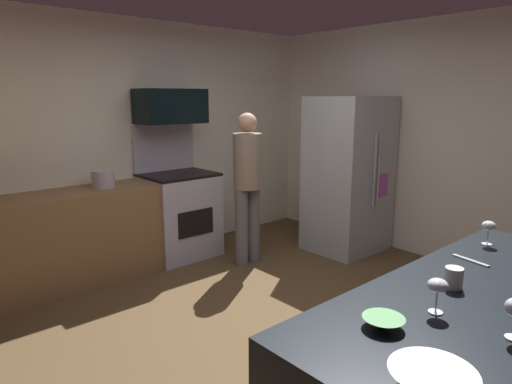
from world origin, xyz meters
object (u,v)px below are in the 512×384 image
Objects in this scene: refrigerator at (348,175)px; wine_glass_mid at (489,227)px; mixing_bowl_large at (383,322)px; wine_glass_extra at (438,287)px; mixing_bowl_small at (432,383)px; person_cook at (247,181)px; microwave at (171,106)px; mug_coffee at (454,278)px; stock_pot at (103,179)px; oven_range at (179,211)px.

wine_glass_mid is (-1.42, -2.11, 0.12)m from refrigerator.
refrigerator is 3.56m from mixing_bowl_large.
mixing_bowl_small is at bearing -154.29° from wine_glass_extra.
person_cook is 9.77× the size of mixing_bowl_large.
wine_glass_extra is at bearing -115.39° from person_cook.
wine_glass_mid is 0.99× the size of wine_glass_extra.
mixing_bowl_small is (-1.39, -3.77, -0.74)m from microwave.
wine_glass_extra reaches higher than mug_coffee.
refrigerator reaches higher than stock_pot.
person_cook is (-1.20, 0.40, 0.02)m from refrigerator.
refrigerator is at bearing -36.75° from microwave.
microwave is 2.79× the size of mixing_bowl_small.
person_cook is (0.41, -0.71, 0.40)m from oven_range.
person_cook is 1.45m from stock_pot.
stock_pot reaches higher than mixing_bowl_small.
wine_glass_mid is 3.39m from stock_pot.
mixing_bowl_large is at bearing 53.07° from mixing_bowl_small.
person_cook is 7.33× the size of stock_pot.
mug_coffee is (0.30, 0.07, -0.07)m from wine_glass_extra.
mug_coffee reaches higher than mixing_bowl_large.
mixing_bowl_small is (-3.00, -2.57, 0.05)m from refrigerator.
mug_coffee is at bearing -85.56° from stock_pot.
mug_coffee is at bearing 12.66° from wine_glass_extra.
oven_range reaches higher than wine_glass_mid.
microwave is 1.18m from person_cook.
person_cook is 3.48m from mixing_bowl_small.
refrigerator reaches higher than mixing_bowl_small.
refrigerator is 10.75× the size of mixing_bowl_large.
microwave is 3.58m from mug_coffee.
refrigerator is 6.74× the size of mixing_bowl_small.
wine_glass_mid is 1.09m from wine_glass_extra.
refrigerator is 3.95m from mixing_bowl_small.
mixing_bowl_small is at bearing -126.93° from mixing_bowl_large.
refrigerator is at bearing 55.97° from wine_glass_mid.
microwave is 3.70m from wine_glass_extra.
person_cook is 16.37× the size of mug_coffee.
refrigerator is at bearing 43.03° from wine_glass_extra.
refrigerator reaches higher than oven_range.
oven_range is 3.45m from mug_coffee.
microwave reaches higher than mixing_bowl_small.
person_cook is 2.52m from wine_glass_mid.
mixing_bowl_small is at bearing -110.67° from oven_range.
person_cook is at bearing 84.84° from wine_glass_mid.
wine_glass_extra is at bearing -104.04° from microwave.
wine_glass_mid reaches higher than mixing_bowl_small.
mixing_bowl_small is at bearing -139.41° from refrigerator.
mixing_bowl_small is (-1.39, -3.69, 0.43)m from oven_range.
wine_glass_mid is at bearing -124.03° from refrigerator.
wine_glass_mid is 0.68× the size of stock_pot.
oven_range is 9.87× the size of wine_glass_extra.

